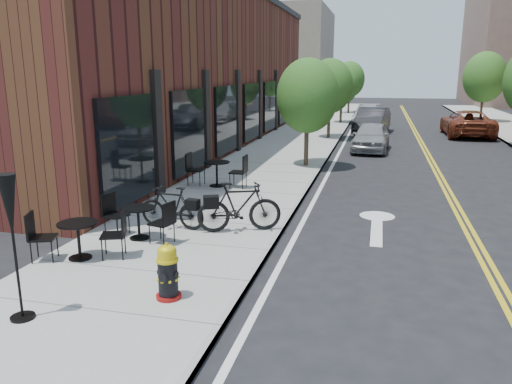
% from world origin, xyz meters
% --- Properties ---
extents(ground, '(120.00, 120.00, 0.00)m').
position_xyz_m(ground, '(0.00, 0.00, 0.00)').
color(ground, black).
rests_on(ground, ground).
extents(sidewalk_near, '(4.00, 70.00, 0.12)m').
position_xyz_m(sidewalk_near, '(-2.00, 10.00, 0.06)').
color(sidewalk_near, '#9E9B93').
rests_on(sidewalk_near, ground).
extents(building_near, '(5.00, 28.00, 7.00)m').
position_xyz_m(building_near, '(-6.50, 14.00, 3.50)').
color(building_near, '#461816').
rests_on(building_near, ground).
extents(bg_building_left, '(8.00, 14.00, 10.00)m').
position_xyz_m(bg_building_left, '(-8.00, 48.00, 5.00)').
color(bg_building_left, '#726656').
rests_on(bg_building_left, ground).
extents(tree_near_a, '(2.20, 2.20, 3.81)m').
position_xyz_m(tree_near_a, '(-0.60, 9.00, 2.60)').
color(tree_near_a, '#382B1E').
rests_on(tree_near_a, sidewalk_near).
extents(tree_near_b, '(2.30, 2.30, 3.98)m').
position_xyz_m(tree_near_b, '(-0.60, 17.00, 2.71)').
color(tree_near_b, '#382B1E').
rests_on(tree_near_b, sidewalk_near).
extents(tree_near_c, '(2.10, 2.10, 3.67)m').
position_xyz_m(tree_near_c, '(-0.60, 25.00, 2.53)').
color(tree_near_c, '#382B1E').
rests_on(tree_near_c, sidewalk_near).
extents(tree_near_d, '(2.40, 2.40, 4.11)m').
position_xyz_m(tree_near_d, '(-0.60, 33.00, 2.79)').
color(tree_near_d, '#382B1E').
rests_on(tree_near_d, sidewalk_near).
extents(tree_far_c, '(2.80, 2.80, 4.62)m').
position_xyz_m(tree_far_c, '(8.60, 28.00, 3.06)').
color(tree_far_c, '#382B1E').
rests_on(tree_far_c, sidewalk_far).
extents(fire_hydrant, '(0.45, 0.45, 0.88)m').
position_xyz_m(fire_hydrant, '(-1.03, -2.40, 0.54)').
color(fire_hydrant, maroon).
rests_on(fire_hydrant, sidewalk_near).
extents(bicycle_left, '(1.59, 0.63, 0.93)m').
position_xyz_m(bicycle_left, '(-2.36, 0.86, 0.59)').
color(bicycle_left, black).
rests_on(bicycle_left, sidewalk_near).
extents(bicycle_right, '(1.86, 1.16, 1.08)m').
position_xyz_m(bicycle_right, '(-0.86, 0.98, 0.66)').
color(bicycle_right, black).
rests_on(bicycle_right, sidewalk_near).
extents(bistro_set_a, '(1.69, 0.98, 0.89)m').
position_xyz_m(bistro_set_a, '(-3.27, -1.26, 0.57)').
color(bistro_set_a, black).
rests_on(bistro_set_a, sidewalk_near).
extents(bistro_set_b, '(1.64, 0.83, 0.86)m').
position_xyz_m(bistro_set_b, '(-2.73, 0.03, 0.55)').
color(bistro_set_b, black).
rests_on(bistro_set_b, sidewalk_near).
extents(bistro_set_c, '(1.79, 0.79, 0.97)m').
position_xyz_m(bistro_set_c, '(-2.68, 4.95, 0.61)').
color(bistro_set_c, black).
rests_on(bistro_set_c, sidewalk_near).
extents(patio_umbrella, '(0.33, 0.33, 2.05)m').
position_xyz_m(patio_umbrella, '(-2.75, -3.48, 1.59)').
color(patio_umbrella, black).
rests_on(patio_umbrella, sidewalk_near).
extents(parked_car_a, '(1.74, 3.83, 1.27)m').
position_xyz_m(parked_car_a, '(1.60, 13.71, 0.64)').
color(parked_car_a, gray).
rests_on(parked_car_a, ground).
extents(parked_car_b, '(2.11, 4.59, 1.46)m').
position_xyz_m(parked_car_b, '(1.53, 20.31, 0.73)').
color(parked_car_b, black).
rests_on(parked_car_b, ground).
extents(parked_car_c, '(1.85, 4.53, 1.31)m').
position_xyz_m(parked_car_c, '(1.12, 24.99, 0.66)').
color(parked_car_c, silver).
rests_on(parked_car_c, ground).
extents(parked_car_far, '(2.38, 5.08, 1.40)m').
position_xyz_m(parked_car_far, '(6.55, 20.23, 0.70)').
color(parked_car_far, maroon).
rests_on(parked_car_far, ground).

